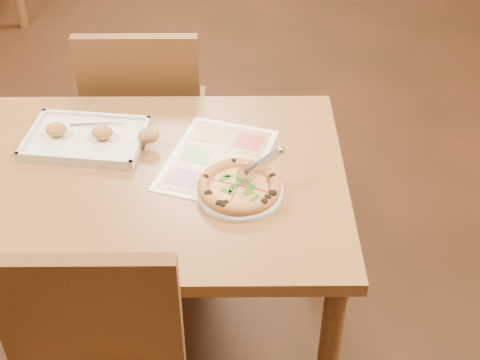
{
  "coord_description": "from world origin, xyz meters",
  "views": [
    {
      "loc": [
        0.34,
        -1.5,
        1.91
      ],
      "look_at": [
        0.35,
        -0.09,
        0.77
      ],
      "focal_mm": 50.0,
      "sensor_mm": 36.0,
      "label": 1
    }
  ],
  "objects_px": {
    "plate": "(240,192)",
    "pizza_cutter": "(259,166)",
    "dining_table": "(122,198)",
    "appetizer_tray": "(89,138)",
    "chair_far": "(146,107)",
    "pizza": "(239,186)",
    "menu": "(217,159)"
  },
  "relations": [
    {
      "from": "chair_far",
      "to": "appetizer_tray",
      "type": "height_order",
      "value": "chair_far"
    },
    {
      "from": "dining_table",
      "to": "pizza",
      "type": "height_order",
      "value": "pizza"
    },
    {
      "from": "pizza_cutter",
      "to": "menu",
      "type": "xyz_separation_m",
      "value": [
        -0.12,
        0.13,
        -0.08
      ]
    },
    {
      "from": "plate",
      "to": "pizza_cutter",
      "type": "height_order",
      "value": "pizza_cutter"
    },
    {
      "from": "pizza_cutter",
      "to": "appetizer_tray",
      "type": "distance_m",
      "value": 0.56
    },
    {
      "from": "chair_far",
      "to": "dining_table",
      "type": "bearing_deg",
      "value": 90.0
    },
    {
      "from": "dining_table",
      "to": "chair_far",
      "type": "relative_size",
      "value": 2.77
    },
    {
      "from": "chair_far",
      "to": "menu",
      "type": "distance_m",
      "value": 0.62
    },
    {
      "from": "plate",
      "to": "pizza_cutter",
      "type": "distance_m",
      "value": 0.09
    },
    {
      "from": "dining_table",
      "to": "appetizer_tray",
      "type": "relative_size",
      "value": 3.11
    },
    {
      "from": "menu",
      "to": "chair_far",
      "type": "bearing_deg",
      "value": 117.81
    },
    {
      "from": "pizza_cutter",
      "to": "menu",
      "type": "bearing_deg",
      "value": 102.59
    },
    {
      "from": "dining_table",
      "to": "menu",
      "type": "bearing_deg",
      "value": 14.22
    },
    {
      "from": "pizza",
      "to": "menu",
      "type": "relative_size",
      "value": 0.6
    },
    {
      "from": "pizza",
      "to": "menu",
      "type": "distance_m",
      "value": 0.17
    },
    {
      "from": "appetizer_tray",
      "to": "chair_far",
      "type": "bearing_deg",
      "value": 75.98
    },
    {
      "from": "chair_far",
      "to": "menu",
      "type": "height_order",
      "value": "chair_far"
    },
    {
      "from": "pizza",
      "to": "menu",
      "type": "height_order",
      "value": "pizza"
    },
    {
      "from": "plate",
      "to": "menu",
      "type": "xyz_separation_m",
      "value": [
        -0.07,
        0.16,
        -0.0
      ]
    },
    {
      "from": "chair_far",
      "to": "pizza",
      "type": "bearing_deg",
      "value": 116.64
    },
    {
      "from": "dining_table",
      "to": "pizza_cutter",
      "type": "relative_size",
      "value": 9.97
    },
    {
      "from": "dining_table",
      "to": "pizza",
      "type": "distance_m",
      "value": 0.37
    },
    {
      "from": "pizza",
      "to": "dining_table",
      "type": "bearing_deg",
      "value": 166.44
    },
    {
      "from": "dining_table",
      "to": "menu",
      "type": "relative_size",
      "value": 3.36
    },
    {
      "from": "menu",
      "to": "pizza",
      "type": "bearing_deg",
      "value": -67.6
    },
    {
      "from": "plate",
      "to": "menu",
      "type": "distance_m",
      "value": 0.17
    },
    {
      "from": "plate",
      "to": "chair_far",
      "type": "bearing_deg",
      "value": 116.73
    },
    {
      "from": "dining_table",
      "to": "plate",
      "type": "relative_size",
      "value": 5.45
    },
    {
      "from": "pizza_cutter",
      "to": "dining_table",
      "type": "bearing_deg",
      "value": 142.15
    },
    {
      "from": "appetizer_tray",
      "to": "menu",
      "type": "distance_m",
      "value": 0.4
    },
    {
      "from": "appetizer_tray",
      "to": "plate",
      "type": "bearing_deg",
      "value": -28.28
    },
    {
      "from": "chair_far",
      "to": "appetizer_tray",
      "type": "distance_m",
      "value": 0.49
    }
  ]
}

